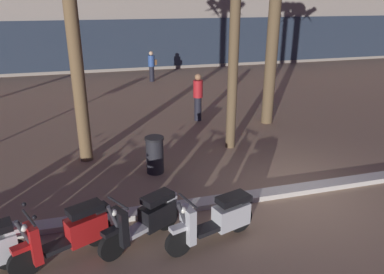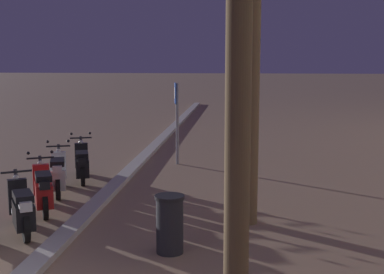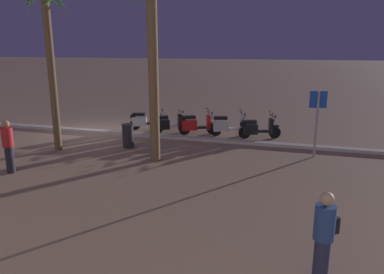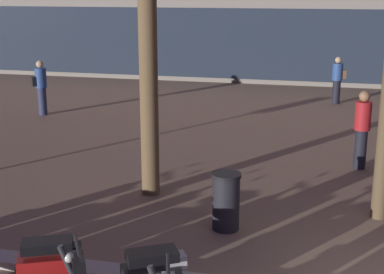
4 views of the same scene
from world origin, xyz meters
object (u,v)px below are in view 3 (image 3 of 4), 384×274
object	(u,v)px
scooter_black_second_in_line	(256,129)
scooter_black_last_in_row	(168,124)
scooter_silver_mid_centre	(146,121)
scooter_red_lead_nearest	(195,125)
pedestrian_window_shopping	(8,145)
palm_tree_far_corner	(152,15)
scooter_silver_gap_after_mid	(227,126)
litter_bin	(128,136)
crossing_sign	(317,116)
pedestrian_by_palm_tree	(324,237)
palm_tree_by_mall_entrance	(47,17)

from	to	relation	value
scooter_black_second_in_line	scooter_black_last_in_row	size ratio (longest dim) A/B	1.14
scooter_black_second_in_line	scooter_silver_mid_centre	xyz separation A→B (m)	(5.32, -0.19, 0.00)
scooter_black_second_in_line	scooter_red_lead_nearest	world-z (taller)	same
pedestrian_window_shopping	palm_tree_far_corner	bearing A→B (deg)	-147.23
scooter_silver_gap_after_mid	litter_bin	size ratio (longest dim) A/B	1.86
palm_tree_far_corner	pedestrian_window_shopping	xyz separation A→B (m)	(3.93, 2.53, -4.01)
scooter_red_lead_nearest	pedestrian_window_shopping	xyz separation A→B (m)	(4.21, 6.66, 0.43)
litter_bin	scooter_black_last_in_row	bearing A→B (deg)	-103.34
crossing_sign	pedestrian_by_palm_tree	bearing A→B (deg)	89.29
scooter_silver_gap_after_mid	scooter_silver_mid_centre	bearing A→B (deg)	-0.62
pedestrian_by_palm_tree	litter_bin	distance (m)	9.85
palm_tree_by_mall_entrance	pedestrian_window_shopping	size ratio (longest dim) A/B	3.74
scooter_black_last_in_row	pedestrian_by_palm_tree	distance (m)	11.58
palm_tree_by_mall_entrance	pedestrian_by_palm_tree	size ratio (longest dim) A/B	3.81
scooter_silver_mid_centre	pedestrian_by_palm_tree	size ratio (longest dim) A/B	1.08
scooter_black_second_in_line	scooter_silver_mid_centre	size ratio (longest dim) A/B	0.99
scooter_silver_mid_centre	crossing_sign	xyz separation A→B (m)	(-7.68, 2.32, 1.06)
scooter_black_last_in_row	pedestrian_window_shopping	xyz separation A→B (m)	(2.91, 6.55, 0.45)
scooter_black_last_in_row	pedestrian_window_shopping	distance (m)	7.18
scooter_black_second_in_line	palm_tree_by_mall_entrance	size ratio (longest dim) A/B	0.28
pedestrian_window_shopping	litter_bin	size ratio (longest dim) A/B	1.79
scooter_black_second_in_line	scooter_red_lead_nearest	xyz separation A→B (m)	(2.77, 0.05, 0.02)
palm_tree_far_corner	palm_tree_by_mall_entrance	distance (m)	4.14
scooter_red_lead_nearest	scooter_black_last_in_row	bearing A→B (deg)	4.85
scooter_black_second_in_line	scooter_red_lead_nearest	bearing A→B (deg)	1.06
scooter_black_last_in_row	crossing_sign	bearing A→B (deg)	162.93
scooter_red_lead_nearest	palm_tree_by_mall_entrance	bearing A→B (deg)	41.73
crossing_sign	scooter_red_lead_nearest	bearing A→B (deg)	-22.12
scooter_black_last_in_row	crossing_sign	size ratio (longest dim) A/B	0.65
palm_tree_far_corner	pedestrian_by_palm_tree	world-z (taller)	palm_tree_far_corner
scooter_red_lead_nearest	palm_tree_far_corner	xyz separation A→B (m)	(0.28, 4.13, 4.45)
pedestrian_by_palm_tree	litter_bin	world-z (taller)	pedestrian_by_palm_tree
scooter_black_second_in_line	scooter_black_last_in_row	bearing A→B (deg)	2.28
crossing_sign	palm_tree_by_mall_entrance	distance (m)	10.31
scooter_red_lead_nearest	scooter_silver_mid_centre	world-z (taller)	scooter_red_lead_nearest
scooter_black_last_in_row	crossing_sign	distance (m)	6.81
palm_tree_far_corner	palm_tree_by_mall_entrance	bearing A→B (deg)	-2.64
palm_tree_far_corner	scooter_silver_mid_centre	bearing A→B (deg)	-62.47
scooter_silver_mid_centre	scooter_red_lead_nearest	bearing A→B (deg)	174.66
scooter_black_second_in_line	crossing_sign	world-z (taller)	crossing_sign
scooter_red_lead_nearest	palm_tree_by_mall_entrance	xyz separation A→B (m)	(4.41, 3.94, 4.47)
palm_tree_far_corner	litter_bin	world-z (taller)	palm_tree_far_corner
scooter_black_second_in_line	scooter_silver_gap_after_mid	size ratio (longest dim) A/B	1.01
scooter_silver_gap_after_mid	litter_bin	xyz separation A→B (m)	(3.39, 3.06, 0.02)
palm_tree_far_corner	pedestrian_window_shopping	distance (m)	6.16
scooter_black_second_in_line	scooter_silver_mid_centre	bearing A→B (deg)	-2.02
scooter_silver_gap_after_mid	scooter_red_lead_nearest	size ratio (longest dim) A/B	1.05
scooter_black_second_in_line	palm_tree_far_corner	world-z (taller)	palm_tree_far_corner
pedestrian_window_shopping	litter_bin	world-z (taller)	pedestrian_window_shopping
scooter_black_last_in_row	palm_tree_by_mall_entrance	world-z (taller)	palm_tree_by_mall_entrance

